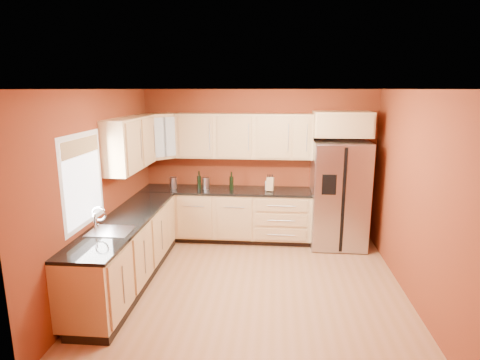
% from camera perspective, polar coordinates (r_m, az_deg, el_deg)
% --- Properties ---
extents(floor, '(4.00, 4.00, 0.00)m').
position_cam_1_polar(floor, '(5.58, 1.71, -14.96)').
color(floor, '#9E663D').
rests_on(floor, ground).
extents(ceiling, '(4.00, 4.00, 0.00)m').
position_cam_1_polar(ceiling, '(4.94, 1.92, 12.79)').
color(ceiling, white).
rests_on(ceiling, wall_back).
extents(wall_back, '(4.00, 0.04, 2.60)m').
position_cam_1_polar(wall_back, '(7.06, 2.71, 2.18)').
color(wall_back, maroon).
rests_on(wall_back, floor).
extents(wall_front, '(4.00, 0.04, 2.60)m').
position_cam_1_polar(wall_front, '(3.22, -0.20, -11.05)').
color(wall_front, maroon).
rests_on(wall_front, floor).
extents(wall_left, '(0.04, 4.00, 2.60)m').
position_cam_1_polar(wall_left, '(5.58, -19.16, -1.40)').
color(wall_left, maroon).
rests_on(wall_left, floor).
extents(wall_right, '(0.04, 4.00, 2.60)m').
position_cam_1_polar(wall_right, '(5.39, 23.57, -2.26)').
color(wall_right, maroon).
rests_on(wall_right, floor).
extents(base_cabinets_back, '(2.90, 0.60, 0.88)m').
position_cam_1_polar(base_cabinets_back, '(7.02, -1.97, -5.11)').
color(base_cabinets_back, tan).
rests_on(base_cabinets_back, floor).
extents(base_cabinets_left, '(0.60, 2.80, 0.88)m').
position_cam_1_polar(base_cabinets_left, '(5.73, -15.74, -9.84)').
color(base_cabinets_left, tan).
rests_on(base_cabinets_left, floor).
extents(countertop_back, '(2.90, 0.62, 0.04)m').
position_cam_1_polar(countertop_back, '(6.89, -2.01, -1.49)').
color(countertop_back, black).
rests_on(countertop_back, base_cabinets_back).
extents(countertop_left, '(0.62, 2.80, 0.04)m').
position_cam_1_polar(countertop_left, '(5.57, -15.93, -5.48)').
color(countertop_left, black).
rests_on(countertop_left, base_cabinets_left).
extents(upper_cabinets_back, '(2.30, 0.33, 0.75)m').
position_cam_1_polar(upper_cabinets_back, '(6.83, 0.59, 6.29)').
color(upper_cabinets_back, tan).
rests_on(upper_cabinets_back, wall_back).
extents(upper_cabinets_left, '(0.33, 1.35, 0.75)m').
position_cam_1_polar(upper_cabinets_left, '(6.08, -15.35, 5.03)').
color(upper_cabinets_left, tan).
rests_on(upper_cabinets_left, wall_left).
extents(corner_upper_cabinet, '(0.67, 0.67, 0.75)m').
position_cam_1_polar(corner_upper_cabinet, '(6.92, -11.39, 6.13)').
color(corner_upper_cabinet, tan).
rests_on(corner_upper_cabinet, wall_back).
extents(over_fridge_cabinet, '(0.92, 0.60, 0.40)m').
position_cam_1_polar(over_fridge_cabinet, '(6.74, 14.32, 7.73)').
color(over_fridge_cabinet, tan).
rests_on(over_fridge_cabinet, wall_back).
extents(refrigerator, '(0.90, 0.75, 1.78)m').
position_cam_1_polar(refrigerator, '(6.86, 13.88, -2.00)').
color(refrigerator, '#ABABB0').
rests_on(refrigerator, floor).
extents(window, '(0.03, 0.90, 1.00)m').
position_cam_1_polar(window, '(5.08, -21.42, -0.04)').
color(window, white).
rests_on(window, wall_left).
extents(sink_faucet, '(0.50, 0.42, 0.30)m').
position_cam_1_polar(sink_faucet, '(5.08, -18.03, -5.39)').
color(sink_faucet, silver).
rests_on(sink_faucet, countertop_left).
extents(canister_left, '(0.14, 0.14, 0.20)m').
position_cam_1_polar(canister_left, '(7.01, -9.46, -0.40)').
color(canister_left, '#ABABB0').
rests_on(canister_left, countertop_back).
extents(canister_right, '(0.13, 0.13, 0.20)m').
position_cam_1_polar(canister_right, '(6.91, -4.87, -0.45)').
color(canister_right, '#ABABB0').
rests_on(canister_right, countertop_back).
extents(wine_bottle_a, '(0.09, 0.09, 0.31)m').
position_cam_1_polar(wine_bottle_a, '(6.82, -1.23, -0.11)').
color(wine_bottle_a, black).
rests_on(wine_bottle_a, countertop_back).
extents(wine_bottle_b, '(0.08, 0.08, 0.31)m').
position_cam_1_polar(wine_bottle_b, '(6.92, -5.84, 0.00)').
color(wine_bottle_b, black).
rests_on(wine_bottle_b, countertop_back).
extents(knife_block, '(0.13, 0.12, 0.23)m').
position_cam_1_polar(knife_block, '(6.78, 4.32, -0.57)').
color(knife_block, tan).
rests_on(knife_block, countertop_back).
extents(soap_dispenser, '(0.07, 0.07, 0.19)m').
position_cam_1_polar(soap_dispenser, '(6.83, 3.86, -0.63)').
color(soap_dispenser, silver).
rests_on(soap_dispenser, countertop_back).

